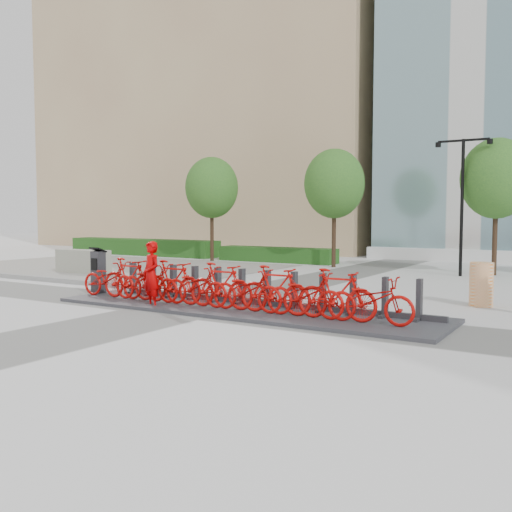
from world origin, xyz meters
The scene contains 27 objects.
ground centered at (0.00, 0.00, 0.00)m, with size 120.00×120.00×0.00m, color silver.
tan_building centered at (-16.00, 26.00, 15.00)m, with size 26.00×16.00×30.00m, color tan.
gravel_patch centered at (-10.00, 7.00, 0.01)m, with size 14.00×14.00×0.00m, color slate.
curb centered at (-10.00, 1.90, 0.07)m, with size 14.00×0.25×0.15m, color gray.
hedge_a centered at (-14.00, 13.50, 0.45)m, with size 10.00×1.40×0.90m, color #174210.
hedge_b centered at (-5.00, 13.20, 0.35)m, with size 6.00×1.20×0.70m, color #174210.
tree_0 centered at (-8.00, 12.00, 3.59)m, with size 2.60×2.60×5.10m.
tree_1 centered at (-1.50, 12.00, 3.59)m, with size 2.60×2.60×5.10m.
tree_2 centered at (5.00, 12.00, 3.59)m, with size 2.60×2.60×5.10m.
streetlamp centered at (4.00, 11.00, 3.13)m, with size 2.00×0.20×5.00m.
dock_pad centered at (1.30, 0.30, 0.04)m, with size 9.60×2.40×0.08m, color #35353B.
dock_rail_posts centered at (1.36, 0.77, 0.51)m, with size 8.02×0.50×0.85m, color #2C2C2F, non-canonical shape.
bike_0 centered at (-2.60, -0.05, 0.55)m, with size 0.63×1.81×0.95m, color #B10905.
bike_1 centered at (-1.88, -0.05, 0.61)m, with size 0.49×1.75×1.05m, color #B10905.
bike_2 centered at (-1.16, -0.05, 0.55)m, with size 0.63×1.81×0.95m, color #B10905.
bike_3 centered at (-0.44, -0.05, 0.61)m, with size 0.49×1.75×1.05m, color #B10905.
bike_4 centered at (0.28, -0.05, 0.55)m, with size 0.63×1.81×0.95m, color #B10905.
bike_5 centered at (1.00, -0.05, 0.61)m, with size 0.49×1.75×1.05m, color #B10905.
bike_6 centered at (1.72, -0.05, 0.55)m, with size 0.63×1.81×0.95m, color #B10905.
bike_7 centered at (2.44, -0.05, 0.61)m, with size 0.49×1.75×1.05m, color #B10905.
bike_8 centered at (3.16, -0.05, 0.55)m, with size 0.63×1.81×0.95m, color #B10905.
bike_9 centered at (3.88, -0.05, 0.61)m, with size 0.49×1.75×1.05m, color #B10905.
bike_10 centered at (4.60, -0.05, 0.55)m, with size 0.63×1.81×0.95m, color #B10905.
kiosk centered at (-3.44, 0.37, 0.69)m, with size 0.41×0.35×1.27m.
worker_red centered at (-0.73, -0.49, 0.80)m, with size 0.59×0.38×1.61m, color #BA0001.
construction_barrel centered at (5.97, 3.94, 0.54)m, with size 0.56×0.56×1.08m, color orange.
jersey_barrier centered at (-8.78, 4.56, 0.45)m, with size 2.33×0.64×0.90m, color gray.
Camera 1 is at (8.52, -10.74, 2.20)m, focal length 40.00 mm.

